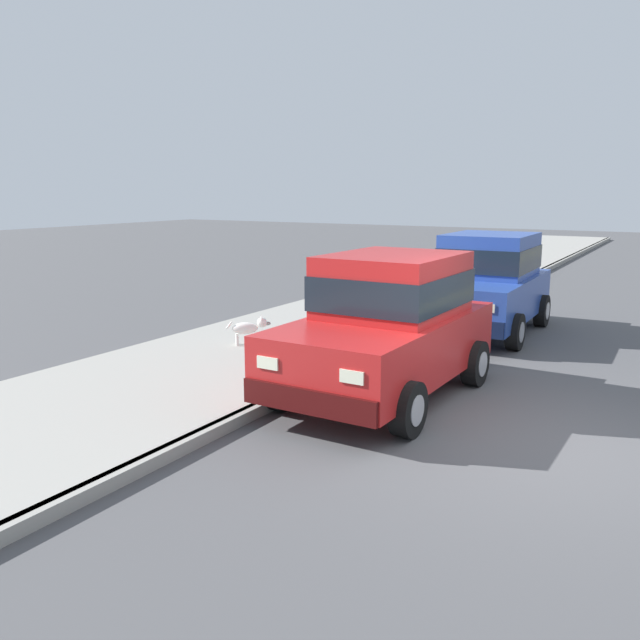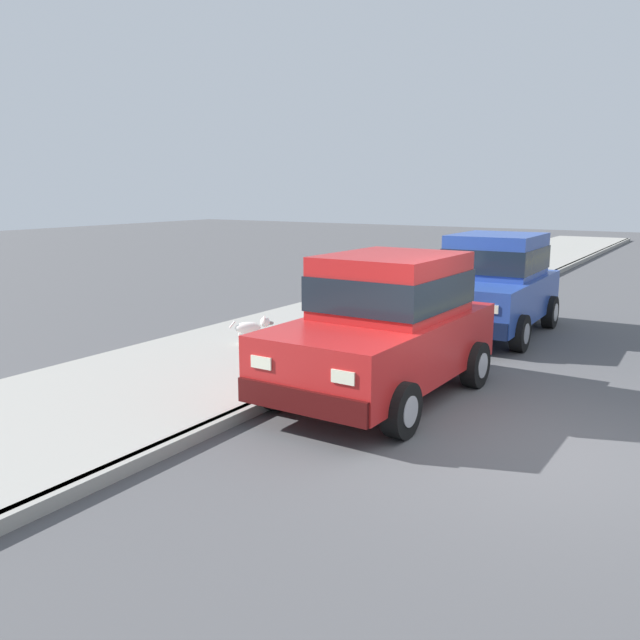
% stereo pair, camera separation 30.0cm
% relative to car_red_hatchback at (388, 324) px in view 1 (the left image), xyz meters
% --- Properties ---
extents(ground_plane, '(80.00, 80.00, 0.00)m').
position_rel_car_red_hatchback_xyz_m(ground_plane, '(2.18, -0.71, -0.98)').
color(ground_plane, '#4C4C4F').
extents(curb, '(0.16, 64.00, 0.14)m').
position_rel_car_red_hatchback_xyz_m(curb, '(-1.02, -0.71, -0.91)').
color(curb, gray).
rests_on(curb, ground).
extents(sidewalk, '(3.60, 64.00, 0.14)m').
position_rel_car_red_hatchback_xyz_m(sidewalk, '(-2.82, -0.71, -0.91)').
color(sidewalk, '#99968E').
rests_on(sidewalk, ground).
extents(car_red_hatchback, '(2.01, 3.83, 1.88)m').
position_rel_car_red_hatchback_xyz_m(car_red_hatchback, '(0.00, 0.00, 0.00)').
color(car_red_hatchback, red).
rests_on(car_red_hatchback, ground).
extents(car_blue_hatchback, '(2.01, 3.83, 1.88)m').
position_rel_car_red_hatchback_xyz_m(car_blue_hatchback, '(-0.04, 4.64, 0.00)').
color(car_blue_hatchback, '#28479E').
rests_on(car_blue_hatchback, ground).
extents(dog_white, '(0.61, 0.52, 0.49)m').
position_rel_car_red_hatchback_xyz_m(dog_white, '(-2.98, 0.97, -0.55)').
color(dog_white, white).
rests_on(dog_white, sidewalk).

